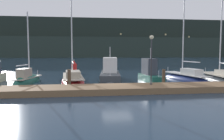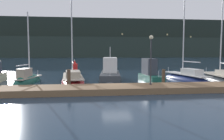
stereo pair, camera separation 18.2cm
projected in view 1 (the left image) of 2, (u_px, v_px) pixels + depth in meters
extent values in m
plane|color=#1E3347|center=(117.00, 88.00, 18.45)|extent=(400.00, 400.00, 0.00)
cube|color=brown|center=(121.00, 89.00, 16.52)|extent=(30.19, 2.80, 0.45)
cylinder|color=#4C3D2D|center=(69.00, 79.00, 17.60)|extent=(0.28, 0.28, 1.61)
cylinder|color=#4C3D2D|center=(164.00, 78.00, 18.61)|extent=(0.28, 0.28, 1.53)
ellipsoid|color=#195647|center=(28.00, 83.00, 21.19)|extent=(2.31, 5.38, 1.69)
cube|color=#A39984|center=(27.00, 78.00, 21.15)|extent=(1.94, 4.52, 0.08)
cube|color=#A39984|center=(24.00, 73.00, 20.48)|extent=(1.10, 1.79, 0.89)
cylinder|color=silver|center=(28.00, 45.00, 21.29)|extent=(0.12, 0.12, 6.35)
cylinder|color=silver|center=(23.00, 65.00, 20.22)|extent=(0.57, 2.46, 0.09)
cylinder|color=silver|center=(37.00, 73.00, 23.51)|extent=(0.04, 0.04, 0.50)
ellipsoid|color=red|center=(73.00, 82.00, 21.72)|extent=(2.91, 8.53, 1.13)
cube|color=#A39984|center=(73.00, 76.00, 21.67)|extent=(2.45, 7.16, 0.08)
cube|color=#A39984|center=(73.00, 74.00, 20.67)|extent=(1.54, 2.78, 0.56)
cylinder|color=silver|center=(71.00, 17.00, 21.83)|extent=(0.12, 0.12, 11.68)
cylinder|color=silver|center=(73.00, 63.00, 20.58)|extent=(0.38, 3.34, 0.09)
cylinder|color=silver|center=(71.00, 70.00, 25.40)|extent=(0.04, 0.04, 0.50)
ellipsoid|color=#2D3338|center=(110.00, 80.00, 23.05)|extent=(2.93, 7.39, 1.39)
cube|color=#2D3338|center=(110.00, 76.00, 23.02)|extent=(2.67, 6.65, 0.83)
cube|color=silver|center=(110.00, 65.00, 23.63)|extent=(1.79, 3.31, 1.57)
cube|color=black|center=(110.00, 62.00, 25.04)|extent=(1.29, 0.44, 0.70)
cylinder|color=silver|center=(110.00, 52.00, 22.94)|extent=(0.07, 0.07, 1.13)
cylinder|color=silver|center=(110.00, 73.00, 19.95)|extent=(0.04, 0.04, 0.60)
ellipsoid|color=#195647|center=(151.00, 82.00, 22.17)|extent=(1.81, 4.74, 1.23)
cube|color=#195647|center=(151.00, 78.00, 22.14)|extent=(1.66, 4.26, 0.67)
cube|color=#333842|center=(149.00, 66.00, 22.50)|extent=(1.14, 2.11, 1.65)
cube|color=black|center=(146.00, 64.00, 23.38)|extent=(0.89, 0.37, 0.73)
cylinder|color=silver|center=(151.00, 53.00, 22.02)|extent=(0.07, 0.07, 1.08)
cylinder|color=silver|center=(159.00, 74.00, 20.19)|extent=(0.04, 0.04, 0.60)
ellipsoid|color=navy|center=(186.00, 80.00, 23.04)|extent=(3.03, 7.55, 1.29)
cube|color=silver|center=(186.00, 74.00, 22.98)|extent=(2.55, 6.35, 0.08)
cube|color=silver|center=(191.00, 72.00, 22.11)|extent=(1.43, 2.51, 0.59)
cylinder|color=silver|center=(183.00, 34.00, 23.18)|extent=(0.12, 0.12, 8.55)
cylinder|color=silver|center=(191.00, 62.00, 22.16)|extent=(0.60, 2.65, 0.09)
cylinder|color=silver|center=(168.00, 69.00, 26.17)|extent=(0.04, 0.04, 0.50)
ellipsoid|color=#2D3338|center=(222.00, 80.00, 22.94)|extent=(3.22, 8.64, 1.17)
cube|color=#A39984|center=(223.00, 75.00, 22.89)|extent=(2.71, 7.26, 0.08)
cylinder|color=silver|center=(221.00, 30.00, 23.16)|extent=(0.12, 0.12, 9.49)
cylinder|color=silver|center=(206.00, 69.00, 26.74)|extent=(0.04, 0.04, 0.50)
cylinder|color=red|center=(74.00, 71.00, 32.61)|extent=(1.25, 1.25, 0.16)
cylinder|color=red|center=(74.00, 67.00, 32.56)|extent=(0.84, 0.84, 1.04)
cone|color=red|center=(74.00, 62.00, 32.50)|extent=(0.58, 0.58, 0.50)
sphere|color=#F9EAB7|center=(74.00, 60.00, 32.47)|extent=(0.16, 0.16, 0.16)
cylinder|color=#2D2D33|center=(151.00, 84.00, 17.23)|extent=(0.24, 0.24, 0.06)
cylinder|color=#2D2D33|center=(151.00, 62.00, 17.08)|extent=(0.10, 0.10, 3.49)
sphere|color=#F9EAB7|center=(152.00, 37.00, 16.92)|extent=(0.32, 0.32, 0.32)
cube|color=#1E2823|center=(89.00, 38.00, 122.11)|extent=(240.00, 16.00, 20.71)
cube|color=#26332C|center=(84.00, 47.00, 112.30)|extent=(144.00, 10.00, 10.34)
cube|color=#F4DB8C|center=(121.00, 34.00, 116.12)|extent=(0.80, 0.10, 0.80)
cube|color=#F4DB8C|center=(151.00, 39.00, 118.43)|extent=(0.80, 0.10, 0.80)
cube|color=#F4DB8C|center=(60.00, 40.00, 112.35)|extent=(0.80, 0.10, 0.80)
cube|color=#F4DB8C|center=(186.00, 47.00, 121.34)|extent=(0.80, 0.10, 0.80)
cube|color=#F4DB8C|center=(168.00, 55.00, 120.43)|extent=(0.80, 0.10, 0.80)
cube|color=#F4DB8C|center=(166.00, 34.00, 119.27)|extent=(0.80, 0.10, 0.80)
cube|color=#F4DB8C|center=(189.00, 37.00, 121.09)|extent=(0.80, 0.10, 0.80)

